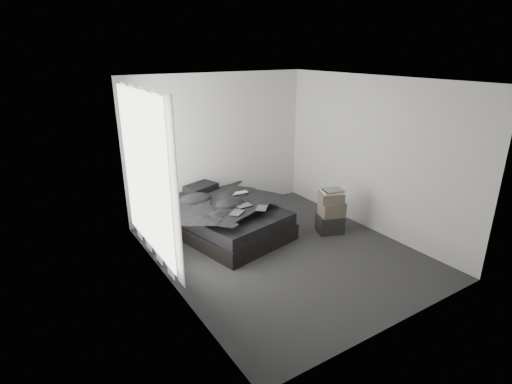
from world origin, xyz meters
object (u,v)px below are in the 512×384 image
bed (227,227)px  laptop (240,190)px  box_lower (330,223)px  side_stand (164,222)px

bed → laptop: size_ratio=6.24×
box_lower → side_stand: bearing=153.9°
laptop → side_stand: size_ratio=0.47×
bed → box_lower: size_ratio=4.52×
bed → laptop: laptop is taller
side_stand → box_lower: size_ratio=1.53×
bed → side_stand: size_ratio=2.95×
side_stand → box_lower: (2.51, -1.23, -0.17)m
laptop → box_lower: size_ratio=0.72×
laptop → box_lower: laptop is taller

